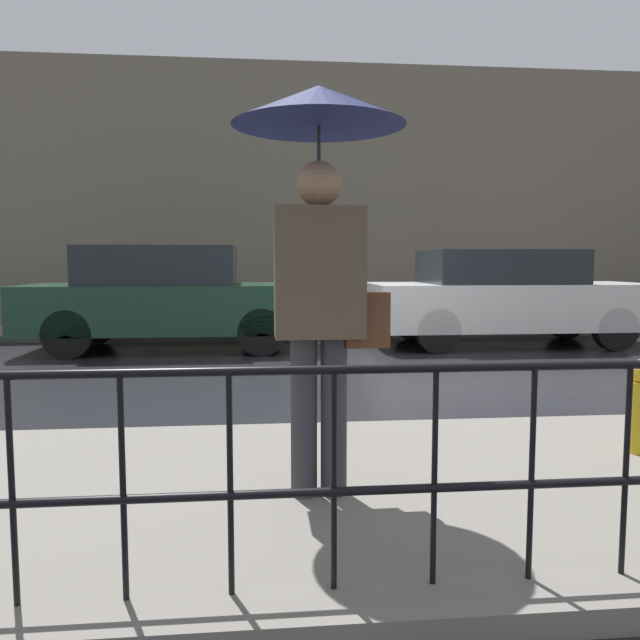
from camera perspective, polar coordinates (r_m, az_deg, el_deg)
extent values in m
plane|color=black|center=(8.32, 6.09, -4.38)|extent=(80.00, 80.00, 0.00)
cube|color=slate|center=(4.10, 19.61, -14.12)|extent=(28.00, 2.79, 0.12)
cube|color=slate|center=(12.35, 2.16, -0.89)|extent=(28.00, 1.99, 0.12)
cube|color=gold|center=(8.32, 6.09, -4.35)|extent=(25.20, 0.12, 0.01)
cube|color=#706656|center=(13.48, 1.52, 11.10)|extent=(28.00, 0.30, 5.50)
cylinder|color=black|center=(2.65, -26.33, -13.93)|extent=(0.02, 0.02, 0.87)
cylinder|color=black|center=(2.54, -17.57, -14.46)|extent=(0.02, 0.02, 0.87)
cylinder|color=black|center=(2.49, -8.21, -14.66)|extent=(0.02, 0.02, 0.87)
cylinder|color=black|center=(2.50, 1.29, -14.49)|extent=(0.02, 0.02, 0.87)
cylinder|color=black|center=(2.58, 10.42, -13.96)|extent=(0.02, 0.02, 0.87)
cylinder|color=black|center=(2.71, 18.78, -13.17)|extent=(0.02, 0.02, 0.87)
cylinder|color=black|center=(2.90, 26.17, -12.25)|extent=(0.02, 0.02, 0.87)
cylinder|color=#333338|center=(3.46, -1.48, -8.81)|extent=(0.15, 0.15, 0.88)
cylinder|color=#333338|center=(3.47, 1.26, -8.75)|extent=(0.15, 0.15, 0.88)
cube|color=brown|center=(3.36, -0.11, 4.37)|extent=(0.48, 0.29, 0.70)
sphere|color=tan|center=(3.38, -0.11, 12.33)|extent=(0.24, 0.24, 0.24)
cylinder|color=#262628|center=(3.38, -0.11, 10.92)|extent=(0.02, 0.02, 0.77)
cone|color=#191E4C|center=(3.46, -0.11, 19.01)|extent=(0.92, 0.92, 0.21)
cube|color=brown|center=(3.41, 4.28, 0.02)|extent=(0.24, 0.12, 0.30)
cube|color=#193828|center=(10.16, -13.32, 1.11)|extent=(4.50, 1.78, 0.74)
cube|color=#1E2328|center=(10.16, -14.41, 4.87)|extent=(2.34, 1.64, 0.60)
cylinder|color=black|center=(10.88, -5.43, -0.18)|extent=(0.71, 0.22, 0.71)
cylinder|color=black|center=(9.32, -5.37, -1.10)|extent=(0.71, 0.22, 0.71)
cylinder|color=black|center=(11.22, -19.84, -0.30)|extent=(0.71, 0.22, 0.71)
cylinder|color=black|center=(9.72, -22.07, -1.21)|extent=(0.71, 0.22, 0.71)
cube|color=silver|center=(10.90, 16.82, 1.27)|extent=(4.63, 1.81, 0.75)
cube|color=#1E2328|center=(10.81, 16.00, 4.70)|extent=(2.41, 1.66, 0.55)
cylinder|color=black|center=(12.25, 21.56, 0.03)|extent=(0.69, 0.22, 0.69)
cylinder|color=black|center=(10.87, 25.39, -0.74)|extent=(0.69, 0.22, 0.69)
cylinder|color=black|center=(11.23, 8.43, -0.10)|extent=(0.69, 0.22, 0.69)
cylinder|color=black|center=(9.71, 10.72, -0.99)|extent=(0.69, 0.22, 0.69)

